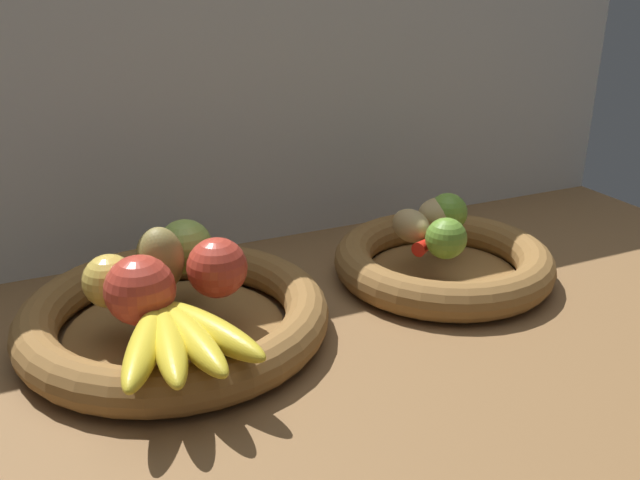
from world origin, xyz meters
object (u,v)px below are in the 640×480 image
Objects in this scene: apple_golden_left at (110,281)px; pear_brown at (160,259)px; lime_far at (448,213)px; banana_bunch_front at (178,337)px; fruit_bowl_left at (175,317)px; potato_back at (439,215)px; chili_pepper at (437,238)px; apple_green_back at (185,247)px; lime_near at (446,238)px; fruit_bowl_right at (443,262)px; apple_red_right at (217,268)px; potato_oblong at (411,226)px; apple_red_front at (140,290)px.

pear_brown is at bearing 14.67° from apple_golden_left.
lime_far is at bearing 2.53° from pear_brown.
fruit_bowl_left is at bearing 79.30° from banana_bunch_front.
potato_back is (41.82, 4.74, 5.48)cm from fruit_bowl_left.
lime_far is at bearing 13.33° from chili_pepper.
apple_green_back is 1.25× the size of lime_near.
pear_brown reaches higher than potato_back.
apple_golden_left is at bearing 108.98° from banana_bunch_front.
fruit_bowl_right is at bearing -0.71° from apple_golden_left.
apple_red_right is 0.89× the size of pear_brown.
pear_brown is (-4.11, -4.02, 0.55)cm from apple_green_back.
apple_green_back is 38.46cm from potato_back.
banana_bunch_front is 1.73× the size of chili_pepper.
fruit_bowl_left is 36.30cm from potato_oblong.
lime_far is (39.51, -2.09, -0.63)cm from apple_green_back.
apple_green_back is 5.77cm from pear_brown.
fruit_bowl_left is 37.56cm from lime_near.
apple_golden_left reaches higher than lime_far.
banana_bunch_front is (-42.11, -12.90, 4.55)cm from fruit_bowl_right.
pear_brown is at bearing 170.31° from lime_near.
chili_pepper is at bearing -126.77° from potato_back.
apple_green_back is (7.97, 11.21, -0.41)cm from apple_red_front.
lime_far is at bearing 5.56° from fruit_bowl_left.
fruit_bowl_right is at bearing 3.49° from apple_red_right.
apple_green_back reaches higher than lime_near.
lime_near is at bearing -9.69° from pear_brown.
apple_red_front is at bearing -125.43° from apple_green_back.
fruit_bowl_left is at bearing -175.19° from potato_oblong.
potato_oblong reaches higher than fruit_bowl_right.
fruit_bowl_right is 4.70× the size of potato_back.
apple_red_right reaches higher than apple_green_back.
lime_far is (7.12, 1.16, 0.57)cm from potato_oblong.
lime_near is (41.46, 0.77, -1.13)cm from apple_red_front.
apple_red_front is (-4.57, -4.95, 6.87)cm from fruit_bowl_left.
fruit_bowl_left is at bearing 157.89° from apple_red_right.
fruit_bowl_left is 8.63cm from apple_red_right.
apple_green_back is 35.63cm from chili_pepper.
lime_far is at bearing 9.25° from potato_oblong.
pear_brown reaches higher than banana_bunch_front.
fruit_bowl_right is 4.66× the size of potato_oblong.
apple_red_right is 1.08× the size of potato_oblong.
pear_brown is 39.30cm from chili_pepper.
chili_pepper is (38.42, 0.18, 3.93)cm from fruit_bowl_left.
potato_back is at bearing 10.57° from apple_red_right.
pear_brown reaches higher than apple_red_right.
chili_pepper reaches higher than fruit_bowl_right.
apple_golden_left is 0.87× the size of apple_red_right.
apple_red_front is 1.35× the size of lime_far.
fruit_bowl_right is 44.27cm from banana_bunch_front.
pear_brown is 1.22× the size of potato_back.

